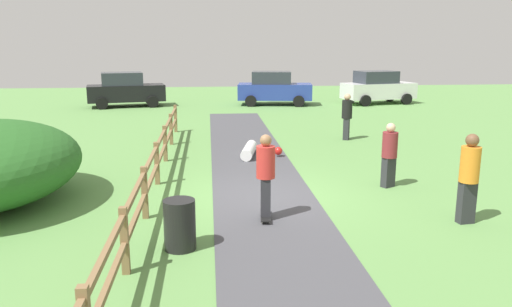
# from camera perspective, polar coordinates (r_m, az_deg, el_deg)

# --- Properties ---
(ground_plane) EXTENTS (60.00, 60.00, 0.00)m
(ground_plane) POSITION_cam_1_polar(r_m,az_deg,el_deg) (11.99, 0.84, -4.84)
(ground_plane) COLOR #60934C
(asphalt_path) EXTENTS (2.40, 28.00, 0.02)m
(asphalt_path) POSITION_cam_1_polar(r_m,az_deg,el_deg) (11.99, 0.84, -4.79)
(asphalt_path) COLOR #47474C
(asphalt_path) RESTS_ON ground_plane
(wooden_fence) EXTENTS (0.12, 18.12, 1.10)m
(wooden_fence) POSITION_cam_1_polar(r_m,az_deg,el_deg) (11.82, -11.78, -2.00)
(wooden_fence) COLOR olive
(wooden_fence) RESTS_ON ground_plane
(trash_bin) EXTENTS (0.56, 0.56, 0.90)m
(trash_bin) POSITION_cam_1_polar(r_m,az_deg,el_deg) (9.00, -8.63, -7.97)
(trash_bin) COLOR black
(trash_bin) RESTS_ON ground_plane
(skater_riding) EXTENTS (0.41, 0.82, 1.76)m
(skater_riding) POSITION_cam_1_polar(r_m,az_deg,el_deg) (10.17, 1.10, -2.16)
(skater_riding) COLOR black
(skater_riding) RESTS_ON asphalt_path
(skater_fallen) EXTENTS (1.38, 1.66, 0.36)m
(skater_fallen) POSITION_cam_1_polar(r_m,az_deg,el_deg) (16.03, -0.53, 0.36)
(skater_fallen) COLOR white
(skater_fallen) RESTS_ON asphalt_path
(bystander_maroon) EXTENTS (0.51, 0.51, 1.63)m
(bystander_maroon) POSITION_cam_1_polar(r_m,az_deg,el_deg) (12.95, 14.87, 0.13)
(bystander_maroon) COLOR #2D2D33
(bystander_maroon) RESTS_ON ground_plane
(bystander_orange) EXTENTS (0.43, 0.43, 1.83)m
(bystander_orange) POSITION_cam_1_polar(r_m,az_deg,el_deg) (10.84, 22.98, -2.17)
(bystander_orange) COLOR #2D2D33
(bystander_orange) RESTS_ON ground_plane
(bystander_black) EXTENTS (0.50, 0.50, 1.72)m
(bystander_black) POSITION_cam_1_polar(r_m,az_deg,el_deg) (19.00, 10.25, 4.36)
(bystander_black) COLOR #2D2D33
(bystander_black) RESTS_ON ground_plane
(parked_car_black) EXTENTS (4.46, 2.63, 1.92)m
(parked_car_black) POSITION_cam_1_polar(r_m,az_deg,el_deg) (29.39, -14.59, 7.02)
(parked_car_black) COLOR black
(parked_car_black) RESTS_ON ground_plane
(parked_car_white) EXTENTS (4.47, 2.67, 1.92)m
(parked_car_white) POSITION_cam_1_polar(r_m,az_deg,el_deg) (30.67, 13.62, 7.28)
(parked_car_white) COLOR silver
(parked_car_white) RESTS_ON ground_plane
(parked_car_blue) EXTENTS (4.39, 2.42, 1.92)m
(parked_car_blue) POSITION_cam_1_polar(r_m,az_deg,el_deg) (29.28, 2.04, 7.39)
(parked_car_blue) COLOR #283D99
(parked_car_blue) RESTS_ON ground_plane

